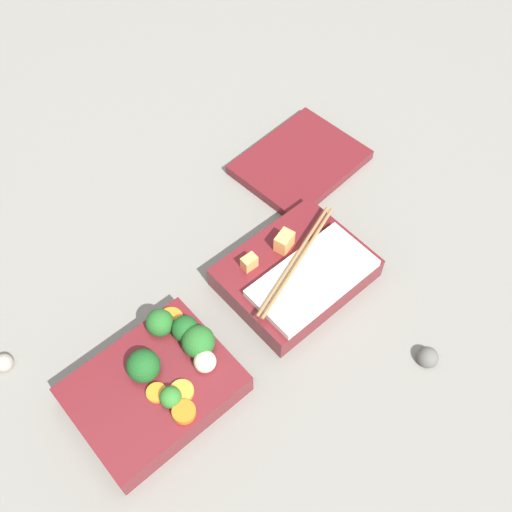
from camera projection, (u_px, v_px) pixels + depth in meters
ground_plane at (228, 345)px, 0.81m from camera, size 3.00×3.00×0.00m
bento_tray_vegetable at (158, 381)px, 0.76m from camera, size 0.20×0.16×0.07m
bento_tray_rice at (297, 273)px, 0.85m from camera, size 0.20×0.16×0.07m
bento_lid at (300, 162)px, 0.99m from camera, size 0.21×0.17×0.02m
pebble_0 at (427, 357)px, 0.80m from camera, size 0.03×0.03×0.03m
pebble_1 at (4, 363)px, 0.79m from camera, size 0.02×0.02×0.02m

